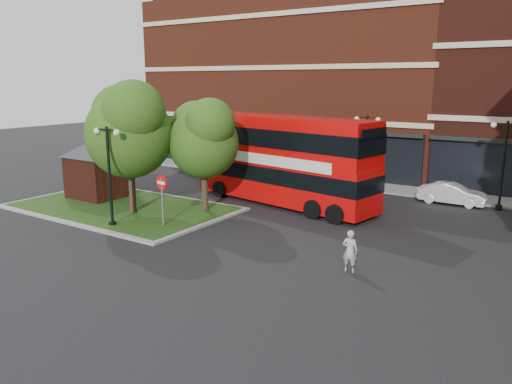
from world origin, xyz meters
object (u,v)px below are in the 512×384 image
Objects in this scene: woman at (350,251)px; car_silver at (300,175)px; car_white at (452,194)px; bus at (283,154)px.

woman is 0.39× the size of car_silver.
car_silver is at bearing -60.57° from woman.
woman is 13.33m from car_white.
woman is (7.61, -7.83, -2.13)m from bus.
bus reaches higher than car_silver.
woman is 16.28m from car_silver.
bus is 3.18× the size of car_white.
car_white is at bearing -99.00° from woman.
car_white is at bearing -93.44° from car_silver.
car_silver reaches higher than car_white.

